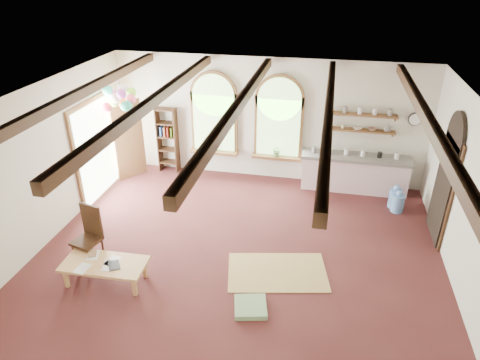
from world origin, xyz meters
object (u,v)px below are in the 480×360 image
(kitchen_counter, at_px, (354,173))
(coffee_table, at_px, (104,265))
(side_chair, at_px, (89,247))
(balloon_cluster, at_px, (119,98))

(kitchen_counter, height_order, coffee_table, kitchen_counter)
(kitchen_counter, xyz_separation_m, side_chair, (-5.09, -4.08, -0.13))
(kitchen_counter, height_order, balloon_cluster, balloon_cluster)
(kitchen_counter, relative_size, coffee_table, 1.74)
(kitchen_counter, relative_size, side_chair, 2.27)
(side_chair, bearing_deg, kitchen_counter, 38.70)
(kitchen_counter, distance_m, side_chair, 6.53)
(kitchen_counter, bearing_deg, coffee_table, -134.50)
(coffee_table, bearing_deg, kitchen_counter, 45.50)
(coffee_table, xyz_separation_m, side_chair, (-0.59, 0.50, -0.04))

